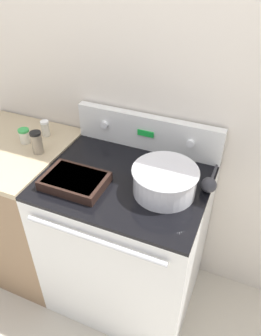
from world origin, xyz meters
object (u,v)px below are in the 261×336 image
mixing_bowl (165,180)px  spice_jar_green_cap (25,136)px  ladle (210,183)px  spice_jar_black_cap (37,142)px  spice_jar_white_cap (45,128)px  casserole_dish (75,180)px

mixing_bowl → spice_jar_green_cap: size_ratio=3.67×
ladle → spice_jar_black_cap: size_ratio=2.65×
mixing_bowl → spice_jar_white_cap: 0.80m
ladle → spice_jar_black_cap: 0.90m
spice_jar_black_cap → spice_jar_white_cap: bearing=111.5°
spice_jar_white_cap → spice_jar_green_cap: spice_jar_white_cap is taller
casserole_dish → spice_jar_white_cap: (-0.38, 0.31, 0.03)m
spice_jar_white_cap → ladle: bearing=-5.3°
spice_jar_white_cap → spice_jar_green_cap: bearing=-120.1°
mixing_bowl → spice_jar_white_cap: bearing=166.0°
mixing_bowl → casserole_dish: size_ratio=1.03×
spice_jar_black_cap → ladle: bearing=4.7°
casserole_dish → spice_jar_black_cap: size_ratio=2.35×
casserole_dish → spice_jar_green_cap: bearing=155.1°
casserole_dish → spice_jar_black_cap: 0.35m
spice_jar_green_cap → casserole_dish: bearing=-24.9°
casserole_dish → ladle: ladle is taller
spice_jar_black_cap → spice_jar_white_cap: 0.18m
spice_jar_black_cap → spice_jar_green_cap: size_ratio=1.51×
mixing_bowl → spice_jar_white_cap: mixing_bowl is taller
casserole_dish → mixing_bowl: bearing=16.2°
mixing_bowl → spice_jar_green_cap: (-0.84, 0.09, -0.02)m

